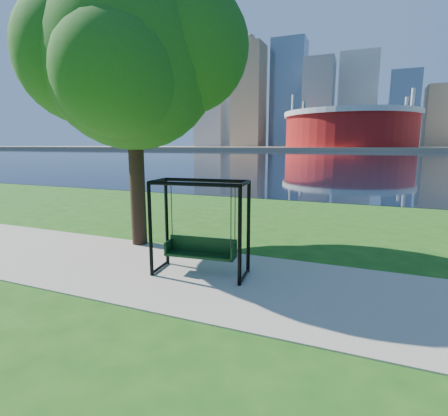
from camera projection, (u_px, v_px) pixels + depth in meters
The scene contains 8 objects.
ground at pixel (229, 273), 8.62m from camera, with size 900.00×900.00×0.00m, color #1E5114.
path at pixel (221, 279), 8.16m from camera, with size 120.00×4.00×0.03m, color #9E937F.
river at pixel (358, 156), 101.41m from camera, with size 900.00×180.00×0.02m, color black.
far_bank at pixel (366, 148), 286.82m from camera, with size 900.00×228.00×2.00m, color #937F60.
stadium at pixel (350, 128), 223.64m from camera, with size 83.00×83.00×32.00m.
skyline at pixel (364, 106), 294.43m from camera, with size 392.00×66.00×96.50m.
swing at pixel (200, 230), 8.34m from camera, with size 2.34×1.21×2.31m.
park_tree at pixel (131, 57), 10.21m from camera, with size 6.55×5.91×8.13m.
Camera 1 is at (3.02, -7.63, 3.11)m, focal length 28.00 mm.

